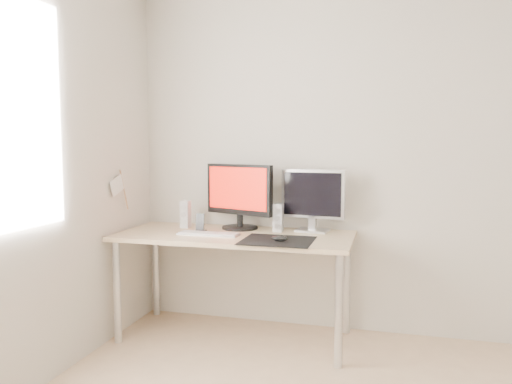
{
  "coord_description": "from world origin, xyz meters",
  "views": [
    {
      "loc": [
        0.08,
        -1.83,
        1.34
      ],
      "look_at": [
        -0.81,
        1.49,
        1.01
      ],
      "focal_mm": 35.0,
      "sensor_mm": 36.0,
      "label": 1
    }
  ],
  "objects_px": {
    "keyboard": "(208,234)",
    "phone_dock": "(200,227)",
    "main_monitor": "(239,194)",
    "second_monitor": "(313,197)",
    "speaker_right": "(278,218)",
    "speaker_left": "(186,214)",
    "desk": "(235,245)",
    "mouse": "(280,238)"
  },
  "relations": [
    {
      "from": "speaker_left",
      "to": "keyboard",
      "type": "relative_size",
      "value": 0.47
    },
    {
      "from": "main_monitor",
      "to": "phone_dock",
      "type": "bearing_deg",
      "value": -136.93
    },
    {
      "from": "keyboard",
      "to": "main_monitor",
      "type": "bearing_deg",
      "value": 65.28
    },
    {
      "from": "speaker_right",
      "to": "phone_dock",
      "type": "xyz_separation_m",
      "value": [
        -0.52,
        -0.17,
        -0.06
      ]
    },
    {
      "from": "phone_dock",
      "to": "main_monitor",
      "type": "bearing_deg",
      "value": 43.07
    },
    {
      "from": "keyboard",
      "to": "phone_dock",
      "type": "distance_m",
      "value": 0.12
    },
    {
      "from": "main_monitor",
      "to": "speaker_left",
      "type": "height_order",
      "value": "main_monitor"
    },
    {
      "from": "speaker_right",
      "to": "second_monitor",
      "type": "bearing_deg",
      "value": 16.74
    },
    {
      "from": "second_monitor",
      "to": "phone_dock",
      "type": "distance_m",
      "value": 0.81
    },
    {
      "from": "main_monitor",
      "to": "phone_dock",
      "type": "relative_size",
      "value": 4.03
    },
    {
      "from": "mouse",
      "to": "keyboard",
      "type": "relative_size",
      "value": 0.24
    },
    {
      "from": "speaker_right",
      "to": "keyboard",
      "type": "height_order",
      "value": "speaker_right"
    },
    {
      "from": "second_monitor",
      "to": "speaker_right",
      "type": "distance_m",
      "value": 0.28
    },
    {
      "from": "speaker_right",
      "to": "phone_dock",
      "type": "height_order",
      "value": "speaker_right"
    },
    {
      "from": "speaker_right",
      "to": "phone_dock",
      "type": "bearing_deg",
      "value": -162.28
    },
    {
      "from": "keyboard",
      "to": "phone_dock",
      "type": "relative_size",
      "value": 3.21
    },
    {
      "from": "main_monitor",
      "to": "keyboard",
      "type": "xyz_separation_m",
      "value": [
        -0.13,
        -0.28,
        -0.25
      ]
    },
    {
      "from": "desk",
      "to": "main_monitor",
      "type": "height_order",
      "value": "main_monitor"
    },
    {
      "from": "desk",
      "to": "second_monitor",
      "type": "height_order",
      "value": "second_monitor"
    },
    {
      "from": "second_monitor",
      "to": "desk",
      "type": "bearing_deg",
      "value": -155.44
    },
    {
      "from": "second_monitor",
      "to": "keyboard",
      "type": "relative_size",
      "value": 1.07
    },
    {
      "from": "mouse",
      "to": "keyboard",
      "type": "xyz_separation_m",
      "value": [
        -0.52,
        0.11,
        -0.01
      ]
    },
    {
      "from": "speaker_left",
      "to": "second_monitor",
      "type": "bearing_deg",
      "value": 4.72
    },
    {
      "from": "desk",
      "to": "keyboard",
      "type": "height_order",
      "value": "keyboard"
    },
    {
      "from": "keyboard",
      "to": "phone_dock",
      "type": "bearing_deg",
      "value": 139.47
    },
    {
      "from": "desk",
      "to": "main_monitor",
      "type": "relative_size",
      "value": 3.0
    },
    {
      "from": "second_monitor",
      "to": "main_monitor",
      "type": "bearing_deg",
      "value": -176.88
    },
    {
      "from": "speaker_right",
      "to": "speaker_left",
      "type": "bearing_deg",
      "value": -179.45
    },
    {
      "from": "keyboard",
      "to": "phone_dock",
      "type": "height_order",
      "value": "phone_dock"
    },
    {
      "from": "second_monitor",
      "to": "speaker_left",
      "type": "xyz_separation_m",
      "value": [
        -0.93,
        -0.08,
        -0.14
      ]
    },
    {
      "from": "mouse",
      "to": "second_monitor",
      "type": "xyz_separation_m",
      "value": [
        0.14,
        0.42,
        0.22
      ]
    },
    {
      "from": "main_monitor",
      "to": "second_monitor",
      "type": "height_order",
      "value": "main_monitor"
    },
    {
      "from": "desk",
      "to": "speaker_left",
      "type": "height_order",
      "value": "speaker_left"
    },
    {
      "from": "speaker_left",
      "to": "phone_dock",
      "type": "distance_m",
      "value": 0.24
    },
    {
      "from": "mouse",
      "to": "speaker_right",
      "type": "relative_size",
      "value": 0.52
    },
    {
      "from": "mouse",
      "to": "speaker_right",
      "type": "bearing_deg",
      "value": 103.96
    },
    {
      "from": "speaker_left",
      "to": "main_monitor",
      "type": "bearing_deg",
      "value": 6.83
    },
    {
      "from": "main_monitor",
      "to": "second_monitor",
      "type": "distance_m",
      "value": 0.53
    },
    {
      "from": "phone_dock",
      "to": "speaker_left",
      "type": "bearing_deg",
      "value": 137.97
    },
    {
      "from": "main_monitor",
      "to": "keyboard",
      "type": "bearing_deg",
      "value": -114.72
    },
    {
      "from": "keyboard",
      "to": "phone_dock",
      "type": "xyz_separation_m",
      "value": [
        -0.09,
        0.08,
        0.03
      ]
    },
    {
      "from": "second_monitor",
      "to": "speaker_right",
      "type": "height_order",
      "value": "second_monitor"
    }
  ]
}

